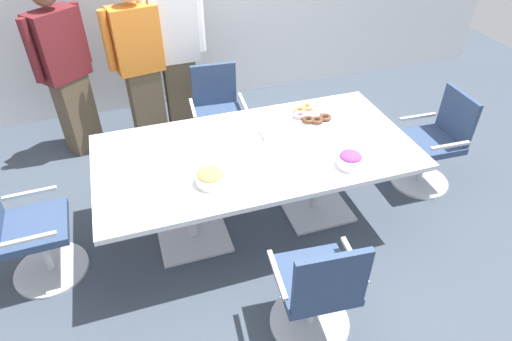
{
  "coord_description": "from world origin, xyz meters",
  "views": [
    {
      "loc": [
        -0.84,
        -2.56,
        2.63
      ],
      "look_at": [
        0.0,
        0.0,
        0.55
      ],
      "focal_mm": 30.43,
      "sensor_mm": 36.0,
      "label": 1
    }
  ],
  "objects": [
    {
      "name": "person_standing_1",
      "position": [
        -0.67,
        1.59,
        0.86
      ],
      "size": [
        0.61,
        0.29,
        1.67
      ],
      "rotation": [
        0.0,
        0.0,
        -2.96
      ],
      "color": "brown",
      "rests_on": "ground"
    },
    {
      "name": "office_chair_3",
      "position": [
        -1.7,
        -0.03,
        0.41
      ],
      "size": [
        0.56,
        0.56,
        0.91
      ],
      "rotation": [
        0.0,
        0.0,
        -1.54
      ],
      "color": "silver",
      "rests_on": "ground"
    },
    {
      "name": "conference_table",
      "position": [
        0.0,
        0.0,
        0.63
      ],
      "size": [
        2.4,
        1.2,
        0.75
      ],
      "color": "silver",
      "rests_on": "ground"
    },
    {
      "name": "snack_bowl_cookies",
      "position": [
        -0.42,
        -0.28,
        0.8
      ],
      "size": [
        0.21,
        0.21,
        0.1
      ],
      "color": "white",
      "rests_on": "conference_table"
    },
    {
      "name": "office_chair_1",
      "position": [
        1.7,
        0.02,
        0.41
      ],
      "size": [
        0.56,
        0.56,
        0.91
      ],
      "rotation": [
        0.0,
        0.0,
        -4.75
      ],
      "color": "silver",
      "rests_on": "ground"
    },
    {
      "name": "snack_bowl_candy_mix",
      "position": [
        0.57,
        -0.4,
        0.81
      ],
      "size": [
        0.18,
        0.18,
        0.12
      ],
      "color": "white",
      "rests_on": "conference_table"
    },
    {
      "name": "ground_plane",
      "position": [
        0.0,
        0.0,
        -0.01
      ],
      "size": [
        10.0,
        10.0,
        0.01
      ],
      "primitive_type": "cube",
      "color": "#3D4754"
    },
    {
      "name": "person_standing_2",
      "position": [
        -0.29,
        1.68,
        0.89
      ],
      "size": [
        0.61,
        0.23,
        1.72
      ],
      "rotation": [
        0.0,
        0.0,
        -3.12
      ],
      "color": "brown",
      "rests_on": "ground"
    },
    {
      "name": "office_chair_0",
      "position": [
        0.03,
        -1.1,
        0.41
      ],
      "size": [
        0.59,
        0.59,
        0.91
      ],
      "rotation": [
        0.0,
        0.0,
        -0.09
      ],
      "color": "silver",
      "rests_on": "ground"
    },
    {
      "name": "office_chair_2",
      "position": [
        -0.03,
        1.1,
        0.41
      ],
      "size": [
        0.58,
        0.58,
        0.91
      ],
      "rotation": [
        0.0,
        0.0,
        -3.22
      ],
      "color": "silver",
      "rests_on": "ground"
    },
    {
      "name": "napkin_pile",
      "position": [
        0.18,
        0.16,
        0.78
      ],
      "size": [
        0.15,
        0.15,
        0.05
      ],
      "primitive_type": "cube",
      "color": "white",
      "rests_on": "conference_table"
    },
    {
      "name": "donut_platter",
      "position": [
        0.61,
        0.32,
        0.77
      ],
      "size": [
        0.35,
        0.34,
        0.04
      ],
      "color": "white",
      "rests_on": "conference_table"
    },
    {
      "name": "person_standing_0",
      "position": [
        -1.36,
        1.64,
        0.87
      ],
      "size": [
        0.53,
        0.44,
        1.68
      ],
      "rotation": [
        0.0,
        0.0,
        -2.48
      ],
      "color": "brown",
      "rests_on": "ground"
    }
  ]
}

